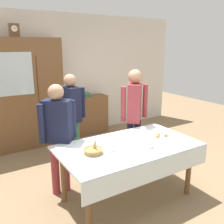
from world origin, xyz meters
TOP-DOWN VIEW (x-y plane):
  - ground_plane at (0.00, 0.00)m, footprint 12.00×12.00m
  - back_wall at (0.00, 2.65)m, footprint 6.40×0.10m
  - dining_table at (0.00, -0.24)m, footprint 1.82×1.03m
  - wall_cabinet at (-0.90, 2.35)m, footprint 1.88×0.46m
  - mantel_clock at (-0.78, 2.35)m, footprint 0.18×0.11m
  - bookshelf_low at (0.67, 2.41)m, footprint 0.96×0.35m
  - book_stack at (0.67, 2.41)m, footprint 0.18×0.23m
  - tea_cup_far_left at (-0.30, -0.27)m, footprint 0.13×0.13m
  - tea_cup_mid_right at (0.49, 0.10)m, footprint 0.13×0.13m
  - tea_cup_front_edge at (0.17, -0.44)m, footprint 0.13×0.13m
  - bread_basket at (-0.51, -0.19)m, footprint 0.24×0.24m
  - pastry_plate at (0.55, -0.23)m, footprint 0.28×0.28m
  - spoon_far_left at (-0.31, -0.03)m, footprint 0.12×0.02m
  - spoon_center at (-0.03, -0.55)m, footprint 0.12×0.02m
  - person_near_right_end at (-0.72, 0.41)m, footprint 0.52×0.39m
  - person_behind_table_left at (0.61, 0.49)m, footprint 0.52×0.40m
  - person_by_cabinet at (-0.21, 1.17)m, footprint 0.52×0.39m

SIDE VIEW (x-z plane):
  - ground_plane at x=0.00m, z-range 0.00..0.00m
  - bookshelf_low at x=0.67m, z-range 0.00..0.89m
  - dining_table at x=0.00m, z-range 0.29..1.06m
  - spoon_far_left at x=-0.31m, z-range 0.77..0.78m
  - spoon_center at x=-0.03m, z-range 0.77..0.78m
  - pastry_plate at x=0.55m, z-range 0.76..0.81m
  - tea_cup_far_left at x=-0.30m, z-range 0.77..0.83m
  - tea_cup_mid_right at x=0.49m, z-range 0.77..0.83m
  - tea_cup_front_edge at x=0.17m, z-range 0.77..0.83m
  - bread_basket at x=-0.51m, z-range 0.73..0.89m
  - person_near_right_end at x=-0.72m, z-range 0.16..1.71m
  - book_stack at x=0.67m, z-range 0.89..0.98m
  - person_by_cabinet at x=-0.21m, z-range 0.17..1.74m
  - person_behind_table_left at x=0.61m, z-range 0.18..1.85m
  - wall_cabinet at x=-0.90m, z-range 0.00..2.17m
  - back_wall at x=0.00m, z-range 0.00..2.70m
  - mantel_clock at x=-0.78m, z-range 2.17..2.41m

